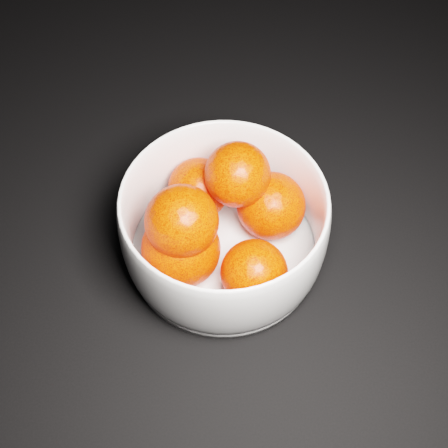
{
  "coord_description": "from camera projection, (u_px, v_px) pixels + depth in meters",
  "views": [
    {
      "loc": [
        0.23,
        -0.17,
        0.57
      ],
      "look_at": [
        0.25,
        0.19,
        0.06
      ],
      "focal_mm": 50.0,
      "sensor_mm": 36.0,
      "label": 1
    }
  ],
  "objects": [
    {
      "name": "orange_pile",
      "position": [
        218.0,
        220.0,
        0.62
      ],
      "size": [
        0.17,
        0.17,
        0.12
      ],
      "color": "#FD2804",
      "rests_on": "bowl"
    },
    {
      "name": "bowl",
      "position": [
        224.0,
        227.0,
        0.63
      ],
      "size": [
        0.21,
        0.21,
        0.1
      ],
      "rotation": [
        0.0,
        0.0,
        0.35
      ],
      "color": "silver",
      "rests_on": "ground"
    }
  ]
}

